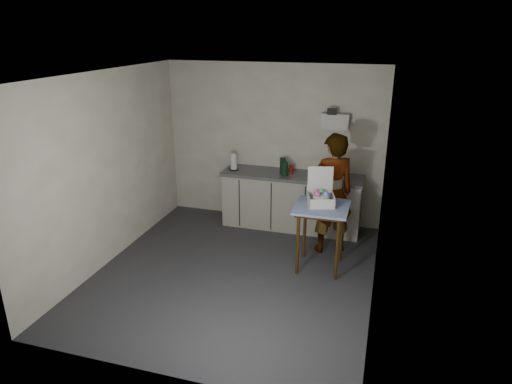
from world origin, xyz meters
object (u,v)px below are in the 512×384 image
(side_table, at_px, (321,214))
(standing_man, at_px, (332,194))
(dish_rack, at_px, (332,174))
(kitchen_counter, at_px, (292,202))
(soda_can, at_px, (291,169))
(dark_bottle, at_px, (282,166))
(paper_towel, at_px, (234,162))
(soap_bottle, at_px, (285,166))
(bakery_box, at_px, (321,197))

(side_table, height_order, standing_man, standing_man)
(standing_man, distance_m, dish_rack, 0.68)
(kitchen_counter, distance_m, standing_man, 1.08)
(side_table, height_order, soda_can, soda_can)
(dark_bottle, xyz_separation_m, paper_towel, (-0.80, -0.03, 0.00))
(soap_bottle, relative_size, soda_can, 2.17)
(standing_man, bearing_deg, dish_rack, -112.53)
(standing_man, height_order, bakery_box, standing_man)
(bakery_box, bearing_deg, paper_towel, 129.67)
(soap_bottle, height_order, soda_can, soap_bottle)
(kitchen_counter, distance_m, soda_can, 0.55)
(kitchen_counter, distance_m, bakery_box, 1.44)
(standing_man, height_order, dark_bottle, standing_man)
(standing_man, distance_m, dark_bottle, 1.11)
(dark_bottle, relative_size, bakery_box, 0.55)
(kitchen_counter, height_order, dish_rack, dish_rack)
(dark_bottle, relative_size, dish_rack, 0.68)
(side_table, distance_m, paper_towel, 2.02)
(side_table, xyz_separation_m, dish_rack, (-0.03, 1.22, 0.18))
(standing_man, distance_m, soda_can, 1.04)
(soap_bottle, bearing_deg, paper_towel, 176.66)
(kitchen_counter, height_order, dark_bottle, dark_bottle)
(soap_bottle, bearing_deg, dark_bottle, 128.28)
(standing_man, relative_size, dish_rack, 4.60)
(soap_bottle, distance_m, soda_can, 0.18)
(bakery_box, bearing_deg, dish_rack, 74.65)
(paper_towel, bearing_deg, side_table, -35.80)
(dark_bottle, bearing_deg, standing_man, -36.45)
(kitchen_counter, height_order, soda_can, soda_can)
(dark_bottle, relative_size, paper_towel, 0.93)
(side_table, relative_size, dish_rack, 2.35)
(side_table, bearing_deg, soap_bottle, 123.74)
(soda_can, relative_size, paper_towel, 0.48)
(dark_bottle, distance_m, paper_towel, 0.80)
(soda_can, xyz_separation_m, dish_rack, (0.66, -0.05, -0.01))
(paper_towel, xyz_separation_m, bakery_box, (1.60, -1.11, -0.03))
(paper_towel, bearing_deg, kitchen_counter, 2.66)
(dark_bottle, height_order, bakery_box, bakery_box)
(side_table, relative_size, soda_can, 6.67)
(soap_bottle, xyz_separation_m, bakery_box, (0.73, -1.06, -0.05))
(standing_man, xyz_separation_m, soap_bottle, (-0.82, 0.57, 0.17))
(side_table, height_order, dark_bottle, dark_bottle)
(paper_towel, relative_size, dish_rack, 0.73)
(standing_man, height_order, soda_can, standing_man)
(side_table, xyz_separation_m, soap_bottle, (-0.76, 1.12, 0.27))
(kitchen_counter, bearing_deg, soap_bottle, -137.48)
(dish_rack, xyz_separation_m, bakery_box, (0.01, -1.15, 0.04))
(dark_bottle, bearing_deg, soap_bottle, -51.72)
(dark_bottle, height_order, paper_towel, paper_towel)
(kitchen_counter, relative_size, paper_towel, 7.96)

